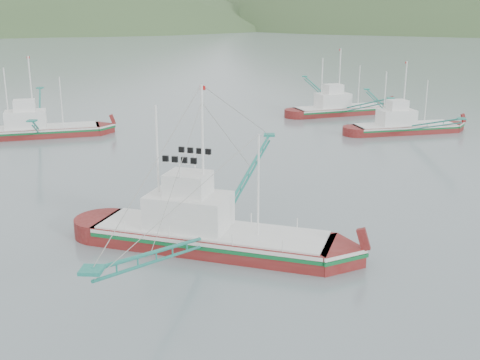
# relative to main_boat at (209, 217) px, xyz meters

# --- Properties ---
(ground) EXTENTS (1200.00, 1200.00, 0.00)m
(ground) POSITION_rel_main_boat_xyz_m (1.71, -1.16, -2.12)
(ground) COLOR slate
(ground) RESTS_ON ground
(main_boat) EXTENTS (15.98, 27.47, 11.32)m
(main_boat) POSITION_rel_main_boat_xyz_m (0.00, 0.00, 0.00)
(main_boat) COLOR maroon
(main_boat) RESTS_ON ground
(bg_boat_right) EXTENTS (13.18, 22.54, 9.34)m
(bg_boat_right) POSITION_rel_main_boat_xyz_m (20.00, 37.53, -0.36)
(bg_boat_right) COLOR maroon
(bg_boat_right) RESTS_ON ground
(bg_boat_far) EXTENTS (13.97, 23.60, 9.99)m
(bg_boat_far) POSITION_rel_main_boat_xyz_m (13.49, 49.91, -0.11)
(bg_boat_far) COLOR maroon
(bg_boat_far) RESTS_ON ground
(bg_boat_left) EXTENTS (14.34, 24.38, 10.19)m
(bg_boat_left) POSITION_rel_main_boat_xyz_m (-23.92, 32.85, -0.13)
(bg_boat_left) COLOR maroon
(bg_boat_left) RESTS_ON ground
(ridge_distant) EXTENTS (960.00, 400.00, 240.00)m
(ridge_distant) POSITION_rel_main_boat_xyz_m (31.71, 558.84, -2.12)
(ridge_distant) COLOR slate
(ridge_distant) RESTS_ON ground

